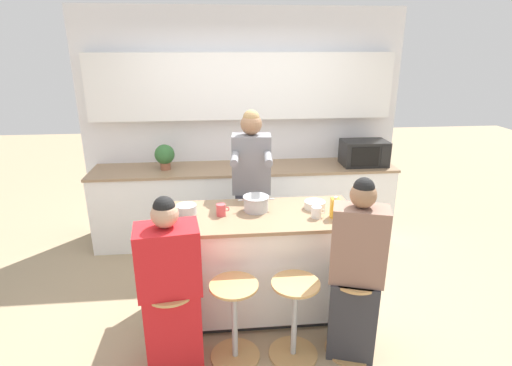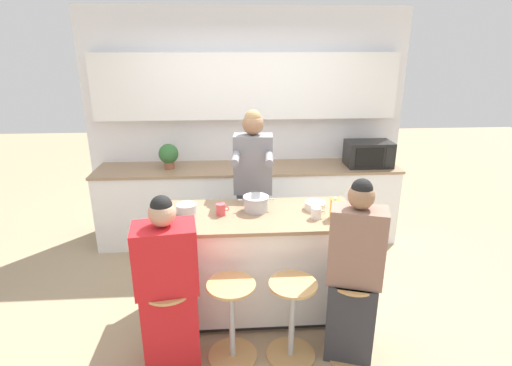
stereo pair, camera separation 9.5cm
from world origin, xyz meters
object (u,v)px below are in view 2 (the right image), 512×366
(person_seated_near, at_px, (354,280))
(cooking_pot, at_px, (256,203))
(bar_stool_center_right, at_px, (292,318))
(juice_carton, at_px, (335,209))
(potted_plant, at_px, (169,155))
(person_wrapped_blanket, at_px, (168,290))
(fruit_bowl, at_px, (315,206))
(bar_stool_rightmost, at_px, (351,315))
(person_cooking, at_px, (253,197))
(bar_stool_center_left, at_px, (232,319))
(coffee_cup_near, at_px, (316,213))
(coffee_cup_far, at_px, (221,210))
(bar_stool_leftmost, at_px, (171,324))
(kitchen_island, at_px, (257,262))
(microwave, at_px, (369,154))

(person_seated_near, bearing_deg, cooking_pot, 151.81)
(bar_stool_center_right, distance_m, juice_carton, 0.92)
(potted_plant, bearing_deg, person_wrapped_blanket, -83.07)
(potted_plant, bearing_deg, fruit_bowl, -43.59)
(cooking_pot, bearing_deg, potted_plant, 124.19)
(cooking_pot, distance_m, juice_carton, 0.66)
(fruit_bowl, distance_m, potted_plant, 1.97)
(bar_stool_rightmost, bearing_deg, person_cooking, 119.14)
(bar_stool_rightmost, xyz_separation_m, person_wrapped_blanket, (-1.34, -0.01, 0.29))
(bar_stool_center_left, bearing_deg, fruit_bowl, 41.61)
(coffee_cup_near, xyz_separation_m, coffee_cup_far, (-0.78, 0.11, 0.00))
(fruit_bowl, relative_size, coffee_cup_far, 1.64)
(coffee_cup_near, bearing_deg, person_wrapped_blanket, -156.96)
(bar_stool_leftmost, bearing_deg, bar_stool_rightmost, 0.59)
(bar_stool_center_right, relative_size, coffee_cup_far, 5.88)
(person_cooking, bearing_deg, bar_stool_center_right, -74.89)
(person_wrapped_blanket, xyz_separation_m, cooking_pot, (0.67, 0.68, 0.37))
(bar_stool_center_left, distance_m, cooking_pot, 0.96)
(bar_stool_leftmost, relative_size, person_cooking, 0.38)
(kitchen_island, distance_m, bar_stool_center_right, 0.66)
(cooking_pot, bearing_deg, bar_stool_center_right, -71.93)
(person_cooking, height_order, microwave, person_cooking)
(cooking_pot, bearing_deg, fruit_bowl, -0.46)
(coffee_cup_far, distance_m, juice_carton, 0.93)
(juice_carton, bearing_deg, kitchen_island, 168.13)
(bar_stool_center_left, distance_m, potted_plant, 2.25)
(kitchen_island, relative_size, coffee_cup_near, 14.61)
(person_cooking, bearing_deg, person_wrapped_blanket, -114.53)
(bar_stool_center_left, bearing_deg, kitchen_island, 68.91)
(kitchen_island, relative_size, bar_stool_rightmost, 2.60)
(person_wrapped_blanket, bearing_deg, coffee_cup_far, 50.89)
(cooking_pot, xyz_separation_m, microwave, (1.42, 1.32, 0.06))
(bar_stool_center_left, xyz_separation_m, bar_stool_center_right, (0.45, -0.02, 0.00))
(bar_stool_rightmost, height_order, person_wrapped_blanket, person_wrapped_blanket)
(potted_plant, bearing_deg, microwave, -0.97)
(fruit_bowl, xyz_separation_m, potted_plant, (-1.43, 1.36, 0.11))
(bar_stool_leftmost, xyz_separation_m, fruit_bowl, (1.18, 0.68, 0.63))
(bar_stool_rightmost, height_order, fruit_bowl, fruit_bowl)
(kitchen_island, height_order, bar_stool_leftmost, kitchen_island)
(bar_stool_rightmost, height_order, person_cooking, person_cooking)
(coffee_cup_far, bearing_deg, coffee_cup_near, -8.35)
(fruit_bowl, bearing_deg, juice_carton, -60.09)
(kitchen_island, distance_m, person_wrapped_blanket, 0.92)
(kitchen_island, xyz_separation_m, potted_plant, (-0.92, 1.43, 0.61))
(kitchen_island, relative_size, cooking_pot, 5.44)
(bar_stool_center_right, bearing_deg, cooking_pot, 108.07)
(person_cooking, xyz_separation_m, juice_carton, (0.62, -0.73, 0.16))
(microwave, bearing_deg, fruit_bowl, -124.57)
(person_wrapped_blanket, relative_size, person_seated_near, 0.94)
(person_cooking, bearing_deg, kitchen_island, -85.83)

